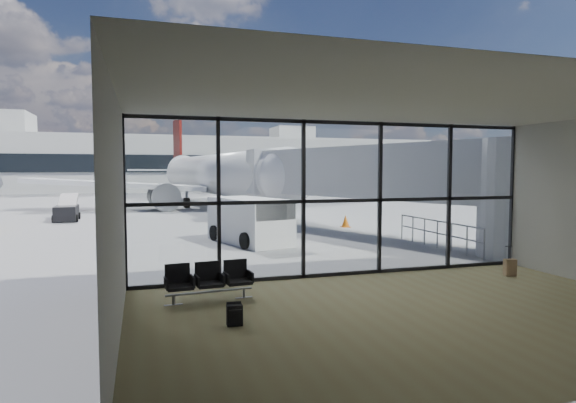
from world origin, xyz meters
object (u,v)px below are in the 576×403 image
suitcase (510,267)px  belt_loader (67,212)px  backpack (235,315)px  seating_row (208,279)px  service_van (251,220)px  airliner (214,175)px

suitcase → belt_loader: bearing=135.4°
backpack → suitcase: suitcase is taller
seating_row → suitcase: (8.75, 0.04, -0.24)m
backpack → service_van: size_ratio=0.10×
airliner → belt_loader: bearing=-146.1°
suitcase → belt_loader: belt_loader is taller
airliner → service_van: (-1.58, -21.31, -1.71)m
backpack → suitcase: 8.76m
suitcase → seating_row: bearing=-169.7°
backpack → service_van: 10.94m
airliner → belt_loader: (-10.37, -9.19, -2.14)m
seating_row → service_van: 9.04m
suitcase → service_van: (-5.82, 8.50, 0.71)m
backpack → suitcase: size_ratio=0.53×
suitcase → service_van: bearing=134.5°
backpack → airliner: (4.27, 31.89, 2.46)m
service_van → airliner: bearing=69.4°
backpack → belt_loader: 23.51m
backpack → belt_loader: bearing=107.5°
service_van → belt_loader: 14.98m
belt_loader → suitcase: bearing=-56.5°
backpack → airliner: bearing=84.8°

